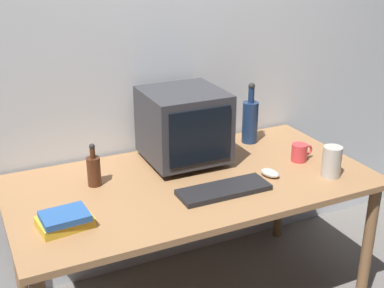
% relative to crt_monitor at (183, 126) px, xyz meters
% --- Properties ---
extents(back_wall, '(4.00, 0.08, 2.50)m').
position_rel_crt_monitor_xyz_m(back_wall, '(-0.05, 0.29, 0.33)').
color(back_wall, silver).
rests_on(back_wall, ground).
extents(desk, '(1.70, 0.88, 0.73)m').
position_rel_crt_monitor_xyz_m(desk, '(-0.05, -0.21, -0.27)').
color(desk, '#9E7047').
rests_on(desk, ground).
extents(crt_monitor, '(0.38, 0.39, 0.37)m').
position_rel_crt_monitor_xyz_m(crt_monitor, '(0.00, 0.00, 0.00)').
color(crt_monitor, '#333338').
rests_on(crt_monitor, desk).
extents(keyboard, '(0.42, 0.15, 0.02)m').
position_rel_crt_monitor_xyz_m(keyboard, '(0.02, -0.39, -0.18)').
color(keyboard, black).
rests_on(keyboard, desk).
extents(computer_mouse, '(0.09, 0.11, 0.04)m').
position_rel_crt_monitor_xyz_m(computer_mouse, '(0.30, -0.34, -0.17)').
color(computer_mouse, beige).
rests_on(computer_mouse, desk).
extents(bottle_tall, '(0.09, 0.09, 0.34)m').
position_rel_crt_monitor_xyz_m(bottle_tall, '(0.44, 0.08, -0.07)').
color(bottle_tall, navy).
rests_on(bottle_tall, desk).
extents(bottle_short, '(0.06, 0.06, 0.21)m').
position_rel_crt_monitor_xyz_m(bottle_short, '(-0.48, -0.07, -0.12)').
color(bottle_short, '#472314').
rests_on(bottle_short, desk).
extents(book_stack, '(0.22, 0.17, 0.06)m').
position_rel_crt_monitor_xyz_m(book_stack, '(-0.69, -0.38, -0.16)').
color(book_stack, gold).
rests_on(book_stack, desk).
extents(mug, '(0.12, 0.08, 0.09)m').
position_rel_crt_monitor_xyz_m(mug, '(0.54, -0.25, -0.15)').
color(mug, '#CC383D').
rests_on(mug, desk).
extents(metal_canister, '(0.09, 0.09, 0.15)m').
position_rel_crt_monitor_xyz_m(metal_canister, '(0.56, -0.46, -0.12)').
color(metal_canister, '#B7B2A8').
rests_on(metal_canister, desk).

